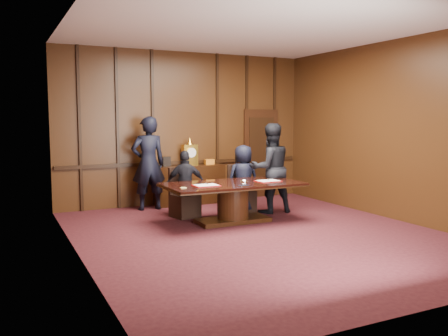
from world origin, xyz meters
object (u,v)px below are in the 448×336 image
(witness_left, at_px, (148,163))
(conference_table, at_px, (233,196))
(signatory_right, at_px, (243,179))
(sideboard, at_px, (190,183))
(signatory_left, at_px, (186,184))
(witness_right, at_px, (270,168))

(witness_left, bearing_deg, conference_table, 120.70)
(signatory_right, bearing_deg, sideboard, -61.11)
(witness_left, bearing_deg, sideboard, -165.84)
(signatory_left, distance_m, witness_left, 1.25)
(conference_table, bearing_deg, sideboard, 90.38)
(sideboard, relative_size, signatory_right, 1.12)
(conference_table, bearing_deg, signatory_left, 129.09)
(signatory_right, height_order, witness_right, witness_right)
(witness_right, bearing_deg, sideboard, -48.84)
(signatory_right, height_order, witness_left, witness_left)
(sideboard, height_order, signatory_right, sideboard)
(signatory_left, distance_m, signatory_right, 1.30)
(signatory_left, distance_m, witness_right, 1.83)
(conference_table, distance_m, witness_left, 2.26)
(conference_table, xyz_separation_m, witness_right, (1.14, 0.51, 0.43))
(sideboard, bearing_deg, signatory_left, -115.05)
(conference_table, xyz_separation_m, signatory_right, (0.65, 0.80, 0.20))
(signatory_left, bearing_deg, witness_right, -172.68)
(signatory_right, bearing_deg, conference_table, 53.76)
(sideboard, relative_size, witness_right, 0.85)
(sideboard, relative_size, witness_left, 0.79)
(conference_table, relative_size, signatory_left, 1.95)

